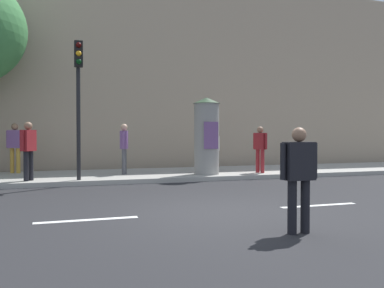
{
  "coord_description": "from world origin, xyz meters",
  "views": [
    {
      "loc": [
        -2.98,
        -7.56,
        1.51
      ],
      "look_at": [
        0.22,
        2.0,
        1.28
      ],
      "focal_mm": 39.24,
      "sensor_mm": 36.0,
      "label": 1
    }
  ],
  "objects_px": {
    "pedestrian_tallest": "(298,170)",
    "pedestrian_with_bag": "(28,146)",
    "pedestrian_in_light_jacket": "(15,143)",
    "pedestrian_in_dark_shirt": "(124,145)",
    "poster_column": "(207,135)",
    "pedestrian_near_pole": "(213,147)",
    "traffic_light": "(78,87)",
    "pedestrian_with_backpack": "(260,146)"
  },
  "relations": [
    {
      "from": "pedestrian_tallest",
      "to": "pedestrian_with_bag",
      "type": "distance_m",
      "value": 8.71
    },
    {
      "from": "pedestrian_in_light_jacket",
      "to": "pedestrian_in_dark_shirt",
      "type": "xyz_separation_m",
      "value": [
        3.57,
        -1.59,
        -0.04
      ]
    },
    {
      "from": "poster_column",
      "to": "pedestrian_tallest",
      "type": "relative_size",
      "value": 1.62
    },
    {
      "from": "pedestrian_tallest",
      "to": "pedestrian_near_pole",
      "type": "relative_size",
      "value": 1.08
    },
    {
      "from": "traffic_light",
      "to": "pedestrian_in_dark_shirt",
      "type": "height_order",
      "value": "traffic_light"
    },
    {
      "from": "pedestrian_in_light_jacket",
      "to": "pedestrian_near_pole",
      "type": "xyz_separation_m",
      "value": [
        6.92,
        -1.42,
        -0.16
      ]
    },
    {
      "from": "pedestrian_with_backpack",
      "to": "pedestrian_in_light_jacket",
      "type": "bearing_deg",
      "value": 162.18
    },
    {
      "from": "poster_column",
      "to": "pedestrian_tallest",
      "type": "xyz_separation_m",
      "value": [
        -1.45,
        -7.87,
        -0.51
      ]
    },
    {
      "from": "pedestrian_with_backpack",
      "to": "pedestrian_with_bag",
      "type": "bearing_deg",
      "value": -178.9
    },
    {
      "from": "poster_column",
      "to": "pedestrian_in_light_jacket",
      "type": "distance_m",
      "value": 6.73
    },
    {
      "from": "pedestrian_tallest",
      "to": "pedestrian_near_pole",
      "type": "xyz_separation_m",
      "value": [
        2.13,
        8.99,
        0.07
      ]
    },
    {
      "from": "traffic_light",
      "to": "pedestrian_with_bag",
      "type": "bearing_deg",
      "value": 166.04
    },
    {
      "from": "pedestrian_near_pole",
      "to": "pedestrian_in_dark_shirt",
      "type": "xyz_separation_m",
      "value": [
        -3.35,
        -0.18,
        0.12
      ]
    },
    {
      "from": "pedestrian_in_light_jacket",
      "to": "pedestrian_with_backpack",
      "type": "xyz_separation_m",
      "value": [
        8.22,
        -2.64,
        -0.1
      ]
    },
    {
      "from": "traffic_light",
      "to": "pedestrian_near_pole",
      "type": "relative_size",
      "value": 2.72
    },
    {
      "from": "pedestrian_tallest",
      "to": "poster_column",
      "type": "bearing_deg",
      "value": 79.56
    },
    {
      "from": "pedestrian_in_dark_shirt",
      "to": "pedestrian_in_light_jacket",
      "type": "bearing_deg",
      "value": 155.94
    },
    {
      "from": "pedestrian_in_light_jacket",
      "to": "pedestrian_near_pole",
      "type": "distance_m",
      "value": 7.06
    },
    {
      "from": "traffic_light",
      "to": "pedestrian_tallest",
      "type": "bearing_deg",
      "value": -68.88
    },
    {
      "from": "poster_column",
      "to": "pedestrian_with_backpack",
      "type": "xyz_separation_m",
      "value": [
        1.98,
        -0.11,
        -0.37
      ]
    },
    {
      "from": "poster_column",
      "to": "pedestrian_with_backpack",
      "type": "relative_size",
      "value": 1.6
    },
    {
      "from": "pedestrian_tallest",
      "to": "pedestrian_in_light_jacket",
      "type": "xyz_separation_m",
      "value": [
        -4.78,
        10.4,
        0.24
      ]
    },
    {
      "from": "pedestrian_near_pole",
      "to": "pedestrian_with_backpack",
      "type": "distance_m",
      "value": 1.79
    },
    {
      "from": "poster_column",
      "to": "pedestrian_near_pole",
      "type": "height_order",
      "value": "poster_column"
    },
    {
      "from": "pedestrian_near_pole",
      "to": "pedestrian_in_dark_shirt",
      "type": "relative_size",
      "value": 0.87
    },
    {
      "from": "pedestrian_tallest",
      "to": "pedestrian_with_bag",
      "type": "height_order",
      "value": "pedestrian_with_bag"
    },
    {
      "from": "poster_column",
      "to": "pedestrian_in_light_jacket",
      "type": "height_order",
      "value": "poster_column"
    },
    {
      "from": "pedestrian_with_bag",
      "to": "pedestrian_near_pole",
      "type": "distance_m",
      "value": 6.5
    },
    {
      "from": "pedestrian_with_bag",
      "to": "pedestrian_near_pole",
      "type": "height_order",
      "value": "pedestrian_with_bag"
    },
    {
      "from": "traffic_light",
      "to": "pedestrian_in_light_jacket",
      "type": "height_order",
      "value": "traffic_light"
    },
    {
      "from": "pedestrian_near_pole",
      "to": "pedestrian_with_backpack",
      "type": "relative_size",
      "value": 0.92
    },
    {
      "from": "traffic_light",
      "to": "pedestrian_tallest",
      "type": "distance_m",
      "value": 8.03
    },
    {
      "from": "pedestrian_with_bag",
      "to": "poster_column",
      "type": "bearing_deg",
      "value": 2.59
    },
    {
      "from": "pedestrian_tallest",
      "to": "pedestrian_with_backpack",
      "type": "bearing_deg",
      "value": 66.13
    },
    {
      "from": "pedestrian_tallest",
      "to": "traffic_light",
      "type": "bearing_deg",
      "value": 111.12
    },
    {
      "from": "pedestrian_near_pole",
      "to": "pedestrian_in_light_jacket",
      "type": "bearing_deg",
      "value": 168.43
    },
    {
      "from": "poster_column",
      "to": "pedestrian_with_backpack",
      "type": "bearing_deg",
      "value": -3.14
    },
    {
      "from": "pedestrian_with_bag",
      "to": "pedestrian_in_dark_shirt",
      "type": "bearing_deg",
      "value": 21.69
    },
    {
      "from": "traffic_light",
      "to": "pedestrian_tallest",
      "type": "height_order",
      "value": "traffic_light"
    },
    {
      "from": "pedestrian_with_bag",
      "to": "pedestrian_near_pole",
      "type": "relative_size",
      "value": 1.15
    },
    {
      "from": "traffic_light",
      "to": "poster_column",
      "type": "xyz_separation_m",
      "value": [
        4.26,
        0.61,
        -1.44
      ]
    },
    {
      "from": "pedestrian_tallest",
      "to": "pedestrian_with_bag",
      "type": "bearing_deg",
      "value": 118.99
    }
  ]
}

